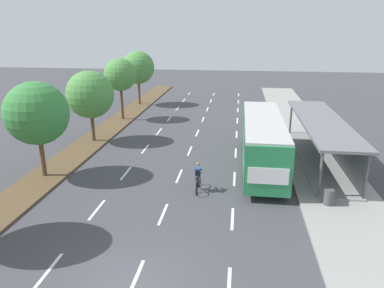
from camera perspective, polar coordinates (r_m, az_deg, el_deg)
ground_plane at (r=14.28m, az=-9.49°, el=-21.53°), size 140.00×140.00×0.00m
median_strip at (r=33.91m, az=-13.32°, el=2.12°), size 2.60×52.00×0.12m
sidewalk_right at (r=32.26m, az=17.30°, el=1.00°), size 4.50×52.00×0.15m
lane_divider_left at (r=30.63m, az=-6.22°, el=0.71°), size 0.14×46.87×0.01m
lane_divider_center at (r=30.02m, az=0.29°, el=0.45°), size 0.14×46.87×0.01m
lane_divider_right at (r=29.80m, az=6.98°, el=0.19°), size 0.14×46.87×0.01m
bus_shelter at (r=26.57m, az=20.13°, el=1.19°), size 2.90×13.36×2.86m
bus at (r=24.40m, az=11.09°, el=1.04°), size 2.54×11.29×3.37m
cyclist at (r=20.79m, az=0.94°, el=-5.38°), size 0.46×1.82×1.71m
median_tree_second at (r=23.58m, az=-23.28°, el=4.45°), size 3.81×3.81×5.91m
median_tree_third at (r=30.05m, az=-15.78°, el=7.50°), size 3.77×3.77×5.70m
median_tree_fourth at (r=36.84m, az=-11.25°, el=10.63°), size 3.19×3.19×6.05m
median_tree_fifth at (r=44.02m, az=-8.50°, el=11.83°), size 3.84×3.84×6.30m
trash_bin at (r=20.37m, az=20.77°, el=-7.81°), size 0.52×0.52×0.85m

